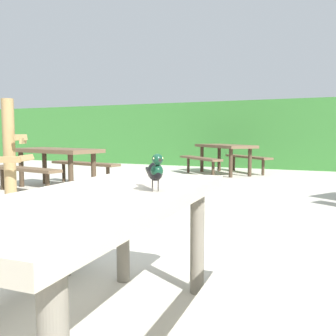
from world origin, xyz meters
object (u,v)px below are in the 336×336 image
object	(u,v)px
bird_grackle	(156,170)
picnic_table_mid_right	(225,152)
picnic_table_foreground	(102,230)
picnic_table_mid_left	(56,158)

from	to	relation	value
bird_grackle	picnic_table_mid_right	world-z (taller)	bird_grackle
picnic_table_foreground	bird_grackle	distance (m)	0.39
picnic_table_mid_left	picnic_table_mid_right	distance (m)	4.28
picnic_table_foreground	picnic_table_mid_left	xyz separation A→B (m)	(-3.75, 3.98, 0.00)
bird_grackle	picnic_table_foreground	bearing A→B (deg)	-151.13
bird_grackle	picnic_table_mid_left	size ratio (longest dim) A/B	0.12
picnic_table_mid_right	picnic_table_mid_left	bearing A→B (deg)	-120.67
bird_grackle	picnic_table_mid_right	distance (m)	7.75
picnic_table_mid_left	picnic_table_mid_right	size ratio (longest dim) A/B	0.83
picnic_table_mid_left	picnic_table_mid_right	bearing A→B (deg)	59.33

